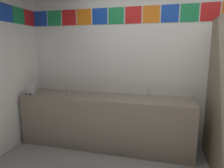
% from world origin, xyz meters
% --- Properties ---
extents(wall_back, '(4.42, 0.09, 2.55)m').
position_xyz_m(wall_back, '(0.00, 1.50, 1.28)').
color(wall_back, white).
rests_on(wall_back, ground_plane).
extents(vanity_counter, '(2.71, 0.60, 0.82)m').
position_xyz_m(vanity_counter, '(-0.80, 1.16, 0.42)').
color(vanity_counter, gray).
rests_on(vanity_counter, ground_plane).
extents(faucet_left, '(0.04, 0.10, 0.14)m').
position_xyz_m(faucet_left, '(-1.48, 1.25, 0.88)').
color(faucet_left, silver).
rests_on(faucet_left, vanity_counter).
extents(faucet_right, '(0.04, 0.10, 0.14)m').
position_xyz_m(faucet_right, '(-0.12, 1.25, 0.88)').
color(faucet_right, silver).
rests_on(faucet_right, vanity_counter).
extents(soap_dispenser, '(0.09, 0.09, 0.16)m').
position_xyz_m(soap_dispenser, '(-2.01, 0.98, 0.90)').
color(soap_dispenser, '#B7BABF').
rests_on(soap_dispenser, vanity_counter).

